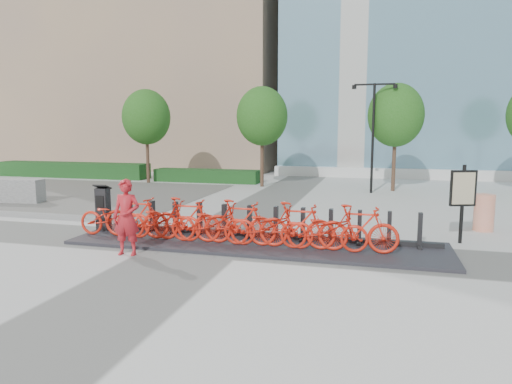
% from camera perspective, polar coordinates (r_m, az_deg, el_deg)
% --- Properties ---
extents(ground, '(120.00, 120.00, 0.00)m').
position_cam_1_polar(ground, '(11.89, -6.58, -6.52)').
color(ground, silver).
extents(gravel_patch, '(14.00, 14.00, 0.00)m').
position_cam_1_polar(gravel_patch, '(22.93, -23.65, -0.17)').
color(gravel_patch, slate).
rests_on(gravel_patch, ground).
extents(hedge_a, '(10.00, 1.40, 0.90)m').
position_cam_1_polar(hedge_a, '(30.43, -21.97, 2.59)').
color(hedge_a, '#154D1A').
rests_on(hedge_a, ground).
extents(hedge_b, '(6.00, 1.20, 0.70)m').
position_cam_1_polar(hedge_b, '(25.77, -6.15, 2.04)').
color(hedge_b, '#154D1A').
rests_on(hedge_b, ground).
extents(tree_0, '(2.60, 2.60, 5.10)m').
position_cam_1_polar(tree_0, '(25.82, -13.54, 9.08)').
color(tree_0, '#503427').
rests_on(tree_0, ground).
extents(tree_1, '(2.60, 2.60, 5.10)m').
position_cam_1_polar(tree_1, '(23.43, 0.76, 9.44)').
color(tree_1, '#503427').
rests_on(tree_1, ground).
extents(tree_2, '(2.60, 2.60, 5.10)m').
position_cam_1_polar(tree_2, '(22.72, 17.07, 9.15)').
color(tree_2, '#503427').
rests_on(tree_2, ground).
extents(streetlamp, '(2.00, 0.20, 5.00)m').
position_cam_1_polar(streetlamp, '(21.70, 14.45, 8.12)').
color(streetlamp, black).
rests_on(streetlamp, ground).
extents(dock_pad, '(9.60, 2.40, 0.08)m').
position_cam_1_polar(dock_pad, '(11.76, -0.11, -6.44)').
color(dock_pad, '#2A2A31').
rests_on(dock_pad, ground).
extents(dock_rail_posts, '(8.02, 0.50, 0.85)m').
position_cam_1_polar(dock_rail_posts, '(12.09, 0.76, -3.78)').
color(dock_rail_posts, black).
rests_on(dock_rail_posts, dock_pad).
extents(bike_0, '(1.93, 0.67, 1.02)m').
position_cam_1_polar(bike_0, '(12.89, -17.53, -3.04)').
color(bike_0, red).
rests_on(bike_0, dock_pad).
extents(bike_1, '(1.88, 0.53, 1.13)m').
position_cam_1_polar(bike_1, '(12.52, -14.76, -2.99)').
color(bike_1, red).
rests_on(bike_1, dock_pad).
extents(bike_2, '(1.93, 0.67, 1.02)m').
position_cam_1_polar(bike_2, '(12.19, -11.80, -3.45)').
color(bike_2, red).
rests_on(bike_2, dock_pad).
extents(bike_3, '(1.88, 0.53, 1.13)m').
position_cam_1_polar(bike_3, '(11.87, -8.70, -3.40)').
color(bike_3, red).
rests_on(bike_3, dock_pad).
extents(bike_4, '(1.93, 0.67, 1.02)m').
position_cam_1_polar(bike_4, '(11.62, -5.43, -3.88)').
color(bike_4, red).
rests_on(bike_4, dock_pad).
extents(bike_5, '(1.88, 0.53, 1.13)m').
position_cam_1_polar(bike_5, '(11.38, -2.03, -3.81)').
color(bike_5, red).
rests_on(bike_5, dock_pad).
extents(bike_6, '(1.93, 0.67, 1.02)m').
position_cam_1_polar(bike_6, '(11.20, 1.50, -4.28)').
color(bike_6, red).
rests_on(bike_6, dock_pad).
extents(bike_7, '(1.88, 0.53, 1.13)m').
position_cam_1_polar(bike_7, '(11.05, 5.15, -4.19)').
color(bike_7, red).
rests_on(bike_7, dock_pad).
extents(bike_8, '(1.93, 0.67, 1.02)m').
position_cam_1_polar(bike_8, '(10.97, 8.86, -4.64)').
color(bike_8, red).
rests_on(bike_8, dock_pad).
extents(bike_9, '(1.88, 0.53, 1.13)m').
position_cam_1_polar(bike_9, '(10.90, 12.64, -4.51)').
color(bike_9, red).
rests_on(bike_9, dock_pad).
extents(kiosk, '(0.42, 0.36, 1.33)m').
position_cam_1_polar(kiosk, '(13.69, -18.57, -1.92)').
color(kiosk, black).
rests_on(kiosk, dock_pad).
extents(worker_red, '(0.69, 0.49, 1.80)m').
position_cam_1_polar(worker_red, '(11.10, -15.88, -3.06)').
color(worker_red, red).
rests_on(worker_red, ground).
extents(construction_barrel, '(0.74, 0.74, 1.07)m').
position_cam_1_polar(construction_barrel, '(14.83, 26.61, -2.33)').
color(construction_barrel, '#E73600').
rests_on(construction_barrel, ground).
extents(jersey_barrier, '(2.49, 0.92, 0.94)m').
position_cam_1_polar(jersey_barrier, '(20.96, -28.04, 0.16)').
color(jersey_barrier, '#ADADAC').
rests_on(jersey_barrier, ground).
extents(map_sign, '(0.66, 0.31, 2.05)m').
position_cam_1_polar(map_sign, '(12.85, 24.46, 0.05)').
color(map_sign, black).
rests_on(map_sign, ground).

